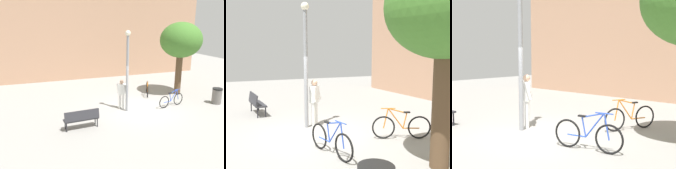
# 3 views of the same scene
# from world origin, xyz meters

# --- Properties ---
(ground_plane) EXTENTS (36.00, 36.00, 0.00)m
(ground_plane) POSITION_xyz_m (0.00, 0.00, 0.00)
(ground_plane) COLOR gray
(building_facade) EXTENTS (18.44, 2.00, 6.63)m
(building_facade) POSITION_xyz_m (0.00, 8.81, 3.31)
(building_facade) COLOR tan
(building_facade) RESTS_ON ground_plane
(lamppost) EXTENTS (0.28, 0.28, 4.33)m
(lamppost) POSITION_xyz_m (-0.91, -0.07, 2.51)
(lamppost) COLOR gray
(lamppost) RESTS_ON ground_plane
(person_by_lamppost) EXTENTS (0.59, 0.57, 1.67)m
(person_by_lamppost) POSITION_xyz_m (-1.07, 0.30, 0.97)
(person_by_lamppost) COLOR white
(person_by_lamppost) RESTS_ON ground_plane
(park_bench) EXTENTS (1.63, 0.58, 0.92)m
(park_bench) POSITION_xyz_m (-3.70, -1.45, 0.55)
(park_bench) COLOR #2D2D33
(park_bench) RESTS_ON ground_plane
(plaza_tree) EXTENTS (2.66, 2.66, 4.73)m
(plaza_tree) POSITION_xyz_m (3.51, 1.69, 3.53)
(plaza_tree) COLOR brown
(plaza_tree) RESTS_ON ground_plane
(bicycle_blue) EXTENTS (1.78, 0.42, 0.97)m
(bicycle_blue) POSITION_xyz_m (1.79, -0.27, 0.38)
(bicycle_blue) COLOR black
(bicycle_blue) RESTS_ON ground_plane
(bicycle_orange) EXTENTS (0.79, 1.67, 0.97)m
(bicycle_orange) POSITION_xyz_m (1.50, 2.19, 0.38)
(bicycle_orange) COLOR black
(bicycle_orange) RESTS_ON ground_plane
(trash_bin) EXTENTS (0.57, 0.57, 0.95)m
(trash_bin) POSITION_xyz_m (4.60, -0.74, 0.48)
(trash_bin) COLOR #66605B
(trash_bin) RESTS_ON ground_plane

